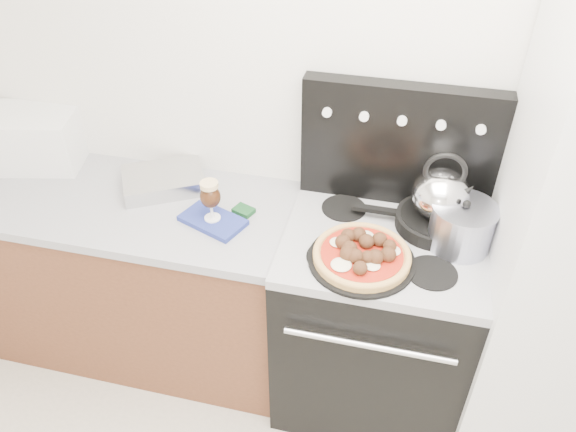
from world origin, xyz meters
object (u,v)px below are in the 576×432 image
(pizza_pan, at_px, (361,260))
(stock_pot, at_px, (461,227))
(beer_glass, at_px, (211,200))
(skillet, at_px, (435,221))
(stove_body, at_px, (373,323))
(toaster_oven, at_px, (36,138))
(base_cabinet, at_px, (139,279))
(tea_kettle, at_px, (441,191))
(pizza, at_px, (362,253))
(oven_mitt, at_px, (213,220))

(pizza_pan, bearing_deg, stock_pot, 27.52)
(beer_glass, distance_m, skillet, 0.87)
(stove_body, bearing_deg, pizza_pan, -115.73)
(beer_glass, height_order, stock_pot, beer_glass)
(toaster_oven, distance_m, pizza_pan, 1.56)
(base_cabinet, bearing_deg, tea_kettle, 4.09)
(base_cabinet, distance_m, pizza_pan, 1.16)
(pizza, bearing_deg, pizza_pan, 0.00)
(oven_mitt, distance_m, stock_pot, 0.95)
(tea_kettle, distance_m, stock_pot, 0.15)
(skillet, height_order, stock_pot, stock_pot)
(skillet, distance_m, tea_kettle, 0.14)
(beer_glass, distance_m, pizza_pan, 0.62)
(oven_mitt, distance_m, pizza_pan, 0.61)
(base_cabinet, relative_size, stove_body, 1.65)
(stock_pot, bearing_deg, pizza_pan, -152.48)
(toaster_oven, bearing_deg, oven_mitt, -27.86)
(oven_mitt, xyz_separation_m, pizza_pan, (0.60, -0.11, 0.02))
(base_cabinet, relative_size, tea_kettle, 6.22)
(stove_body, height_order, pizza, pizza)
(oven_mitt, height_order, pizza, pizza)
(oven_mitt, bearing_deg, pizza, -10.21)
(stove_body, relative_size, skillet, 2.91)
(stove_body, bearing_deg, stock_pot, 6.29)
(beer_glass, relative_size, skillet, 0.58)
(base_cabinet, distance_m, oven_mitt, 0.65)
(stove_body, distance_m, pizza, 0.54)
(tea_kettle, bearing_deg, base_cabinet, 173.06)
(toaster_oven, distance_m, skillet, 1.77)
(stove_body, bearing_deg, base_cabinet, 178.70)
(toaster_oven, bearing_deg, beer_glass, -27.86)
(base_cabinet, distance_m, skillet, 1.39)
(skillet, distance_m, stock_pot, 0.14)
(stove_body, xyz_separation_m, skillet, (0.18, 0.12, 0.51))
(beer_glass, bearing_deg, tea_kettle, 10.19)
(pizza, bearing_deg, base_cabinet, 170.66)
(toaster_oven, bearing_deg, stock_pot, -18.35)
(base_cabinet, bearing_deg, stove_body, -1.30)
(stove_body, relative_size, oven_mitt, 3.47)
(toaster_oven, height_order, oven_mitt, toaster_oven)
(beer_glass, xyz_separation_m, pizza_pan, (0.60, -0.11, -0.08))
(toaster_oven, relative_size, pizza, 1.11)
(pizza, height_order, stock_pot, stock_pot)
(beer_glass, bearing_deg, stock_pot, 4.00)
(base_cabinet, distance_m, beer_glass, 0.72)
(base_cabinet, relative_size, stock_pot, 6.35)
(pizza_pan, bearing_deg, beer_glass, 169.79)
(toaster_oven, bearing_deg, base_cabinet, -33.71)
(toaster_oven, bearing_deg, skillet, -15.80)
(stock_pot, bearing_deg, pizza, -152.48)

